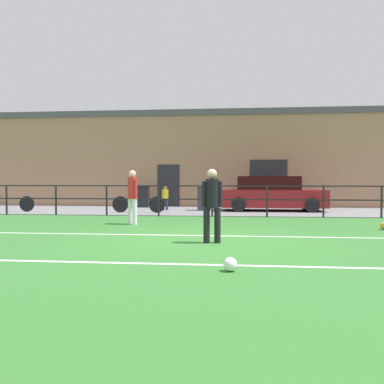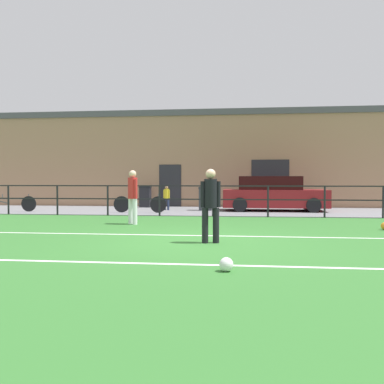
# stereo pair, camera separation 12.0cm
# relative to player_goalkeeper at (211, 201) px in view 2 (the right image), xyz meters

# --- Properties ---
(ground) EXTENTS (60.00, 44.00, 0.04)m
(ground) POSITION_rel_player_goalkeeper_xyz_m (-0.32, 0.20, -0.93)
(ground) COLOR #33702D
(field_line_touchline) EXTENTS (36.00, 0.11, 0.00)m
(field_line_touchline) POSITION_rel_player_goalkeeper_xyz_m (-0.32, 1.10, -0.90)
(field_line_touchline) COLOR white
(field_line_touchline) RESTS_ON ground
(field_line_hash) EXTENTS (36.00, 0.11, 0.00)m
(field_line_hash) POSITION_rel_player_goalkeeper_xyz_m (-0.32, -2.25, -0.90)
(field_line_hash) COLOR white
(field_line_hash) RESTS_ON ground
(pavement_strip) EXTENTS (48.00, 5.00, 0.02)m
(pavement_strip) POSITION_rel_player_goalkeeper_xyz_m (-0.32, 8.70, -0.90)
(pavement_strip) COLOR slate
(pavement_strip) RESTS_ON ground
(perimeter_fence) EXTENTS (36.07, 0.07, 1.15)m
(perimeter_fence) POSITION_rel_player_goalkeeper_xyz_m (-0.32, 6.20, -0.16)
(perimeter_fence) COLOR black
(perimeter_fence) RESTS_ON ground
(clubhouse_facade) EXTENTS (28.00, 2.56, 4.82)m
(clubhouse_facade) POSITION_rel_player_goalkeeper_xyz_m (-0.32, 12.40, 1.51)
(clubhouse_facade) COLOR #A37A5B
(clubhouse_facade) RESTS_ON ground
(player_goalkeeper) EXTENTS (0.43, 0.28, 1.60)m
(player_goalkeeper) POSITION_rel_player_goalkeeper_xyz_m (0.00, 0.00, 0.00)
(player_goalkeeper) COLOR black
(player_goalkeeper) RESTS_ON ground
(player_striker) EXTENTS (0.35, 0.34, 1.65)m
(player_striker) POSITION_rel_player_goalkeeper_xyz_m (-2.61, 3.39, 0.03)
(player_striker) COLOR white
(player_striker) RESTS_ON ground
(soccer_ball_spare) EXTENTS (0.21, 0.21, 0.21)m
(soccer_ball_spare) POSITION_rel_player_goalkeeper_xyz_m (0.41, -2.67, -0.80)
(soccer_ball_spare) COLOR white
(soccer_ball_spare) RESTS_ON ground
(spectator_child) EXTENTS (0.29, 0.19, 1.08)m
(spectator_child) POSITION_rel_player_goalkeeper_xyz_m (-2.52, 8.83, -0.27)
(spectator_child) COLOR #232D4C
(spectator_child) RESTS_ON pavement_strip
(parked_car_red) EXTENTS (4.36, 1.85, 1.48)m
(parked_car_red) POSITION_rel_player_goalkeeper_xyz_m (2.10, 8.97, -0.18)
(parked_car_red) COLOR maroon
(parked_car_red) RESTS_ON pavement_strip
(bicycle_parked_0) EXTENTS (2.37, 0.04, 0.74)m
(bicycle_parked_0) POSITION_rel_player_goalkeeper_xyz_m (-9.00, 7.40, -0.55)
(bicycle_parked_0) COLOR black
(bicycle_parked_0) RESTS_ON pavement_strip
(bicycle_parked_1) EXTENTS (2.18, 0.04, 0.76)m
(bicycle_parked_1) POSITION_rel_player_goalkeeper_xyz_m (-3.37, 7.40, -0.54)
(bicycle_parked_1) COLOR black
(bicycle_parked_1) RESTS_ON pavement_strip
(trash_bin_0) EXTENTS (0.58, 0.49, 1.02)m
(trash_bin_0) POSITION_rel_player_goalkeeper_xyz_m (-0.81, 8.87, -0.37)
(trash_bin_0) COLOR #33383D
(trash_bin_0) RESTS_ON pavement_strip
(trash_bin_1) EXTENTS (0.54, 0.46, 1.02)m
(trash_bin_1) POSITION_rel_player_goalkeeper_xyz_m (-3.86, 10.51, -0.37)
(trash_bin_1) COLOR black
(trash_bin_1) RESTS_ON pavement_strip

